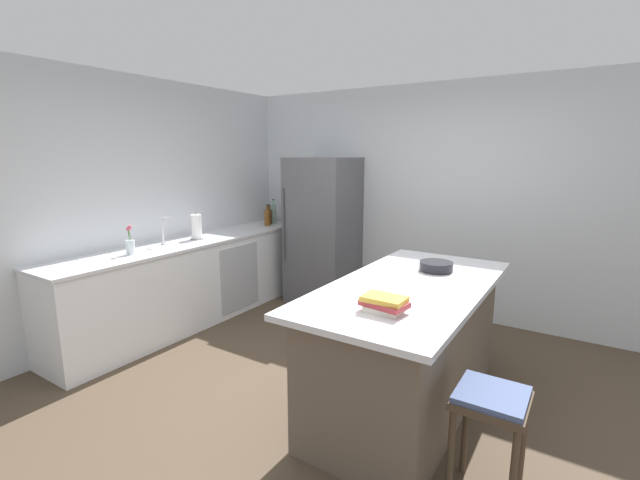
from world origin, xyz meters
TOP-DOWN VIEW (x-y plane):
  - ground_plane at (0.00, 0.00)m, footprint 7.20×7.20m
  - wall_rear at (0.00, 2.25)m, footprint 6.00×0.10m
  - wall_left at (-2.45, 0.00)m, footprint 0.10×6.00m
  - counter_run_left at (-2.10, 0.52)m, footprint 0.63×3.20m
  - kitchen_island at (0.51, 0.20)m, footprint 0.97×2.01m
  - refrigerator at (-1.27, 1.86)m, footprint 0.77×0.71m
  - bar_stool at (1.20, -0.40)m, footprint 0.36×0.36m
  - sink_faucet at (-2.15, 0.19)m, footprint 0.15×0.05m
  - flower_vase at (-2.05, -0.25)m, footprint 0.08×0.08m
  - paper_towel_roll at (-2.10, 0.59)m, footprint 0.14×0.14m
  - hot_sauce_bottle at (-2.15, 2.00)m, footprint 0.05×0.05m
  - gin_bottle at (-2.08, 1.90)m, footprint 0.06×0.06m
  - syrup_bottle at (-2.09, 1.82)m, footprint 0.07×0.07m
  - whiskey_bottle at (-2.04, 1.72)m, footprint 0.08×0.08m
  - cookbook_stack at (0.58, -0.40)m, footprint 0.28×0.20m
  - mixing_bowl at (0.55, 0.63)m, footprint 0.25×0.25m

SIDE VIEW (x-z plane):
  - ground_plane at x=0.00m, z-range 0.00..0.00m
  - counter_run_left at x=-2.10m, z-range 0.00..0.91m
  - kitchen_island at x=0.51m, z-range 0.01..0.94m
  - bar_stool at x=1.20m, z-range 0.20..0.83m
  - refrigerator at x=-1.27m, z-range 0.00..1.79m
  - mixing_bowl at x=0.55m, z-range 0.94..1.01m
  - cookbook_stack at x=0.58m, z-range 0.94..1.03m
  - hot_sauce_bottle at x=-2.15m, z-range 0.88..1.12m
  - flower_vase at x=-2.05m, z-range 0.86..1.14m
  - syrup_bottle at x=-2.09m, z-range 0.89..1.15m
  - whiskey_bottle at x=-2.04m, z-range 0.88..1.15m
  - paper_towel_roll at x=-2.10m, z-range 0.89..1.20m
  - gin_bottle at x=-2.08m, z-range 0.88..1.21m
  - sink_faucet at x=-2.15m, z-range 0.92..1.22m
  - wall_rear at x=0.00m, z-range 0.00..2.60m
  - wall_left at x=-2.45m, z-range 0.00..2.60m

